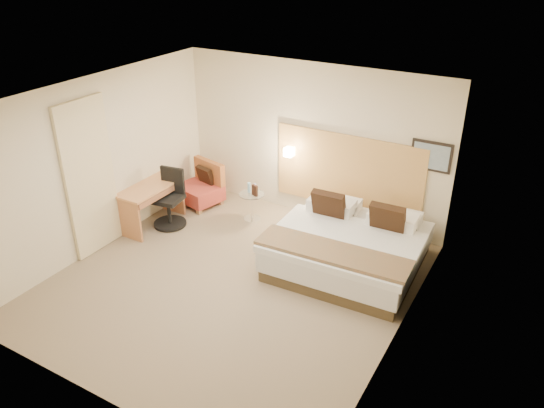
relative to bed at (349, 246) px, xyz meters
The scene contains 20 objects.
floor 1.82m from the bed, 135.63° to the right, with size 4.80×5.00×0.02m, color #816F57.
ceiling 2.97m from the bed, 135.63° to the right, with size 4.80×5.00×0.02m, color silver.
wall_back 2.06m from the bed, 135.22° to the left, with size 4.80×0.02×2.70m, color beige.
wall_front 4.09m from the bed, 108.73° to the right, with size 4.80×0.02×2.70m, color beige.
wall_left 4.02m from the bed, 161.31° to the right, with size 0.02×5.00×2.70m, color beige.
wall_right 1.97m from the bed, 47.64° to the right, with size 0.02×5.00×2.70m, color beige.
headboard_panel 1.48m from the bed, 115.11° to the left, with size 2.60×0.04×1.30m, color tan.
art_frame 1.85m from the bed, 58.83° to the left, with size 0.62×0.03×0.47m, color black.
art_canvas 1.84m from the bed, 58.41° to the left, with size 0.54×0.01×0.39m, color gray.
lamp_arm 2.16m from the bed, 144.13° to the left, with size 0.02×0.02×0.12m, color silver.
lamp_shade 2.13m from the bed, 145.55° to the left, with size 0.15×0.15×0.15m, color #FFEDC6.
curtain 4.03m from the bed, 157.62° to the right, with size 0.06×0.90×2.42m, color beige.
bottle_a 2.20m from the bed, 165.07° to the left, with size 0.05×0.05×0.18m, color #98CFEB.
bottle_b 2.09m from the bed, 163.96° to the left, with size 0.05×0.05×0.18m, color #8BA4D6.
menu_folder 2.03m from the bed, 165.66° to the left, with size 0.12×0.04×0.20m, color #311C14.
bed is the anchor object (origin of this frame).
lounge_chair 3.24m from the bed, 169.17° to the left, with size 0.88×0.81×0.79m.
side_table 2.10m from the bed, 165.53° to the left, with size 0.57×0.57×0.49m.
desk 3.43m from the bed, behind, with size 0.55×1.19×0.74m.
desk_chair 3.17m from the bed, behind, with size 0.64×0.64×0.99m.
Camera 1 is at (3.64, -5.20, 4.48)m, focal length 35.00 mm.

